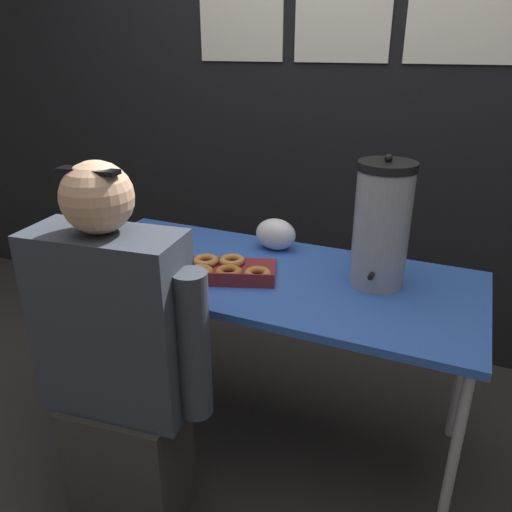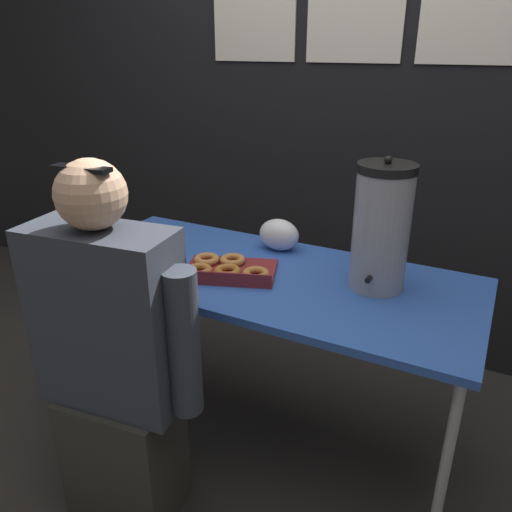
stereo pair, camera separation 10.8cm
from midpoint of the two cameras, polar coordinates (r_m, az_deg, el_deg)
The scene contains 8 objects.
ground_plane at distance 2.29m, azimuth 2.19°, elevation -19.22°, with size 12.00×12.00×0.00m, color #2D2B28.
back_wall at distance 2.61m, azimuth 12.26°, elevation 18.43°, with size 6.00×0.11×2.69m.
folding_table at distance 1.89m, azimuth 2.51°, elevation -3.21°, with size 1.57×0.68×0.75m.
donut_box at distance 1.85m, azimuth -1.64°, elevation -1.53°, with size 0.39×0.33×0.05m.
coffee_urn at distance 1.74m, azimuth 15.86°, elevation 3.12°, with size 0.20×0.22×0.46m.
cell_phone at distance 1.95m, azimuth -13.91°, elevation -1.28°, with size 0.14×0.16×0.01m.
plastic_bag at distance 2.05m, azimuth 4.15°, elevation 2.43°, with size 0.17×0.12×0.13m.
person_seated at distance 1.67m, azimuth -14.12°, elevation -12.19°, with size 0.61×0.29×1.26m.
Camera 2 is at (0.75, -1.52, 1.54)m, focal length 35.00 mm.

